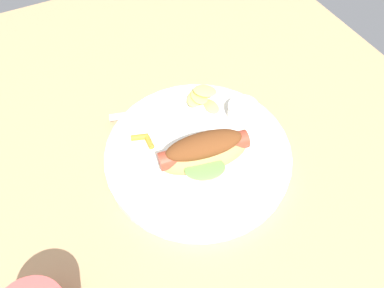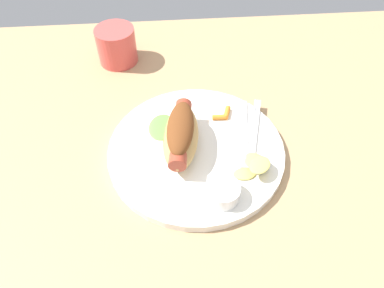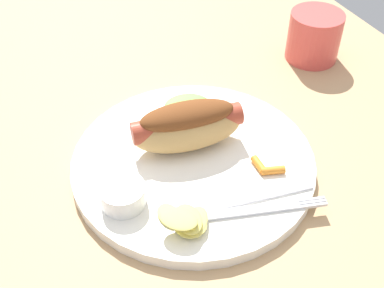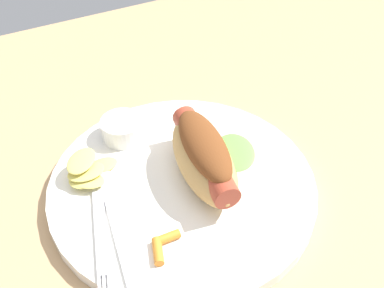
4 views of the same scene
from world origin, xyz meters
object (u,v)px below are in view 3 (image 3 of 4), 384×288
Objects in this scene: drinking_cup at (314,36)px; plate at (193,162)px; sauce_ramekin at (123,195)px; carrot_garnish at (267,168)px; chips_pile at (185,220)px; hot_dog at (187,125)px; fork at (262,209)px; knife at (248,198)px.

plate is at bearing -62.39° from drinking_cup.
sauce_ramekin is 1.39× the size of carrot_garnish.
carrot_garnish is (-3.56, 12.46, -0.67)cm from chips_pile.
hot_dog is at bearing -66.43° from drinking_cup.
fork is (13.44, 3.10, -3.11)cm from hot_dog.
sauce_ramekin is 0.62× the size of drinking_cup.
drinking_cup reaches higher than knife.
plate is 31.91cm from drinking_cup.
sauce_ramekin is 14.19cm from knife.
sauce_ramekin is at bearing -65.01° from drinking_cup.
fork is at bearing -62.07° from knife.
hot_dog is 2.83× the size of sauce_ramekin.
hot_dog is 1.05× the size of fork.
hot_dog reaches higher than sauce_ramekin.
fork is (10.83, 3.49, 1.00)cm from plate.
knife is at bearing -54.95° from carrot_garnish.
chips_pile is (9.25, -5.35, 1.95)cm from plate.
hot_dog is 0.92× the size of knife.
knife is at bearing -70.19° from hot_dog.
hot_dog is at bearing -140.99° from carrot_garnish.
sauce_ramekin is 7.81cm from chips_pile.
carrot_garnish reaches higher than knife.
chips_pile is at bearing -167.90° from knife.
plate is 2.06× the size of hot_dog.
drinking_cup is at bearing 125.60° from chips_pile.
plate is at bearing 149.99° from chips_pile.
hot_dog reaches higher than drinking_cup.
sauce_ramekin is at bearing -143.46° from hot_dog.
sauce_ramekin is at bearing -141.16° from chips_pile.
knife is at bearing 125.24° from fork.
fork is at bearing 60.86° from sauce_ramekin.
carrot_garnish is (2.52, 17.36, -0.82)cm from sauce_ramekin.
hot_dog is (-2.61, 0.39, 4.11)cm from plate.
carrot_garnish is (-3.06, 4.35, 0.30)cm from knife.
drinking_cup is at bearing 31.59° from hot_dog.
chips_pile is (0.50, -8.11, 0.97)cm from knife.
chips_pile is at bearing -30.01° from plate.
drinking_cup is at bearing 51.31° from knife.
knife is (8.75, 2.76, 0.98)cm from plate.
fork is 2.20cm from knife.
sauce_ramekin reaches higher than plate.
carrot_garnish is at bearing 105.94° from chips_pile.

